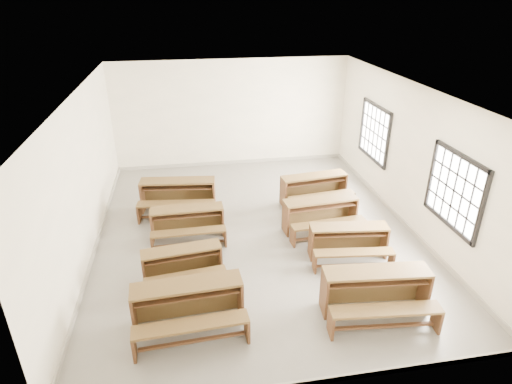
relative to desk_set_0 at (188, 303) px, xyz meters
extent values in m
plane|color=slate|center=(1.58, 2.76, -0.46)|extent=(8.50, 8.50, 0.00)
cube|color=silver|center=(1.58, 2.76, 2.71)|extent=(7.00, 8.50, 0.05)
cube|color=beige|center=(1.58, 6.98, 1.14)|extent=(7.00, 0.05, 3.20)
cube|color=beige|center=(1.58, -1.47, 1.14)|extent=(7.00, 0.05, 3.20)
cube|color=beige|center=(-1.90, 2.76, 1.14)|extent=(0.05, 8.50, 3.20)
cube|color=beige|center=(5.05, 2.76, 1.14)|extent=(0.05, 8.50, 3.20)
cube|color=gray|center=(1.58, 6.99, -0.41)|extent=(7.00, 0.04, 0.10)
cube|color=gray|center=(1.58, -1.47, -0.41)|extent=(7.00, 0.04, 0.10)
cube|color=gray|center=(-1.90, 2.76, -0.41)|extent=(0.04, 8.50, 0.10)
cube|color=gray|center=(5.06, 2.76, -0.41)|extent=(0.04, 8.50, 0.10)
cube|color=white|center=(5.05, 0.96, 1.14)|extent=(0.02, 1.50, 1.30)
cube|color=black|center=(5.03, 0.96, 1.83)|extent=(0.06, 1.62, 0.08)
cube|color=black|center=(5.03, 0.96, 0.45)|extent=(0.06, 1.62, 0.08)
cube|color=black|center=(5.03, 0.17, 1.14)|extent=(0.06, 0.08, 1.46)
cube|color=black|center=(5.03, 1.75, 1.14)|extent=(0.06, 0.08, 1.46)
cube|color=white|center=(5.05, 4.56, 1.14)|extent=(0.02, 1.50, 1.30)
cube|color=black|center=(5.03, 4.56, 1.83)|extent=(0.06, 1.62, 0.08)
cube|color=black|center=(5.03, 4.56, 0.45)|extent=(0.06, 1.62, 0.08)
cube|color=black|center=(5.03, 3.77, 1.14)|extent=(0.06, 0.08, 1.46)
cube|color=black|center=(5.03, 5.35, 1.14)|extent=(0.06, 0.08, 1.46)
cube|color=brown|center=(0.00, 0.06, 0.31)|extent=(1.79, 0.54, 0.04)
cube|color=brown|center=(-0.01, 0.26, -0.09)|extent=(1.77, 0.14, 0.75)
cube|color=brown|center=(-0.86, 0.01, -0.09)|extent=(0.07, 0.44, 0.75)
cube|color=brown|center=(0.86, 0.10, -0.09)|extent=(0.07, 0.44, 0.75)
cube|color=brown|center=(0.00, 0.04, 0.16)|extent=(1.65, 0.42, 0.02)
cube|color=brown|center=(0.03, -0.48, -0.02)|extent=(1.78, 0.40, 0.04)
cube|color=brown|center=(-0.83, -0.53, -0.25)|extent=(0.06, 0.31, 0.42)
cube|color=brown|center=(0.89, -0.44, -0.25)|extent=(0.06, 0.31, 0.42)
cube|color=brown|center=(0.03, -0.48, -0.35)|extent=(1.63, 0.14, 0.04)
cube|color=brown|center=(-0.08, 1.30, 0.18)|extent=(1.51, 0.54, 0.04)
cube|color=brown|center=(-0.10, 1.46, -0.15)|extent=(1.47, 0.21, 0.63)
cube|color=brown|center=(-0.80, 1.22, -0.15)|extent=(0.08, 0.37, 0.63)
cube|color=brown|center=(0.63, 1.38, -0.15)|extent=(0.08, 0.37, 0.63)
cube|color=brown|center=(-0.08, 1.28, 0.05)|extent=(1.39, 0.43, 0.02)
cube|color=brown|center=(-0.03, 0.85, -0.09)|extent=(1.49, 0.43, 0.04)
cube|color=brown|center=(-0.74, 0.77, -0.29)|extent=(0.07, 0.26, 0.35)
cube|color=brown|center=(0.69, 0.94, -0.29)|extent=(0.07, 0.26, 0.35)
cube|color=brown|center=(-0.03, 0.85, -0.37)|extent=(1.36, 0.20, 0.04)
cube|color=brown|center=(0.06, 2.83, 0.23)|extent=(1.58, 0.41, 0.04)
cube|color=brown|center=(0.06, 3.00, -0.13)|extent=(1.58, 0.06, 0.67)
cube|color=brown|center=(-0.71, 2.82, -0.13)|extent=(0.04, 0.39, 0.67)
cube|color=brown|center=(0.83, 2.83, -0.13)|extent=(0.04, 0.39, 0.67)
cube|color=brown|center=(0.06, 2.81, 0.09)|extent=(1.46, 0.31, 0.02)
cube|color=brown|center=(0.07, 2.34, -0.07)|extent=(1.58, 0.29, 0.04)
cube|color=brown|center=(-0.70, 2.33, -0.28)|extent=(0.04, 0.28, 0.37)
cube|color=brown|center=(0.84, 2.35, -0.28)|extent=(0.04, 0.28, 0.37)
cube|color=brown|center=(0.07, 2.34, -0.36)|extent=(1.46, 0.07, 0.04)
cube|color=brown|center=(-0.12, 4.14, 0.33)|extent=(1.84, 0.66, 0.05)
cube|color=brown|center=(-0.10, 4.34, -0.08)|extent=(1.79, 0.26, 0.77)
cube|color=brown|center=(-1.00, 4.24, -0.08)|extent=(0.10, 0.45, 0.77)
cube|color=brown|center=(0.75, 4.03, -0.08)|extent=(0.10, 0.45, 0.77)
cube|color=brown|center=(-0.13, 4.12, 0.17)|extent=(1.69, 0.53, 0.02)
cube|color=brown|center=(-0.19, 3.59, -0.01)|extent=(1.83, 0.53, 0.05)
cube|color=brown|center=(-1.06, 3.69, -0.25)|extent=(0.08, 0.32, 0.43)
cube|color=brown|center=(0.68, 3.49, -0.25)|extent=(0.08, 0.32, 0.43)
cube|color=brown|center=(-0.19, 3.59, -0.35)|extent=(1.66, 0.25, 0.05)
cube|color=brown|center=(3.12, -0.13, 0.31)|extent=(1.81, 0.61, 0.04)
cube|color=brown|center=(3.14, 0.07, -0.08)|extent=(1.77, 0.21, 0.76)
cube|color=brown|center=(2.25, -0.05, -0.08)|extent=(0.09, 0.45, 0.76)
cube|color=brown|center=(3.98, -0.22, -0.08)|extent=(0.09, 0.45, 0.76)
cube|color=brown|center=(3.11, -0.16, 0.16)|extent=(1.67, 0.49, 0.02)
cube|color=brown|center=(3.07, -0.68, -0.02)|extent=(1.80, 0.48, 0.04)
cube|color=brown|center=(2.20, -0.59, -0.25)|extent=(0.07, 0.31, 0.42)
cube|color=brown|center=(3.93, -0.76, -0.25)|extent=(0.07, 0.31, 0.42)
cube|color=brown|center=(3.07, -0.68, -0.35)|extent=(1.64, 0.21, 0.04)
cube|color=brown|center=(3.26, 1.49, 0.22)|extent=(1.60, 0.57, 0.04)
cube|color=brown|center=(3.28, 1.67, -0.13)|extent=(1.56, 0.22, 0.67)
cube|color=brown|center=(2.51, 1.58, -0.13)|extent=(0.08, 0.39, 0.67)
cube|color=brown|center=(4.02, 1.41, -0.13)|extent=(0.08, 0.39, 0.67)
cube|color=brown|center=(3.26, 1.47, 0.09)|extent=(1.47, 0.46, 0.02)
cube|color=brown|center=(3.21, 1.02, -0.07)|extent=(1.59, 0.45, 0.04)
cube|color=brown|center=(2.45, 1.11, -0.28)|extent=(0.07, 0.28, 0.37)
cube|color=brown|center=(3.97, 0.93, -0.28)|extent=(0.07, 0.28, 0.37)
cube|color=brown|center=(3.21, 1.02, -0.36)|extent=(1.44, 0.21, 0.04)
cube|color=brown|center=(3.03, 2.66, 0.27)|extent=(1.71, 0.55, 0.04)
cube|color=brown|center=(3.02, 2.85, -0.11)|extent=(1.68, 0.17, 0.71)
cube|color=brown|center=(2.22, 2.60, -0.11)|extent=(0.08, 0.42, 0.71)
cube|color=brown|center=(3.85, 2.73, -0.11)|extent=(0.08, 0.42, 0.71)
cube|color=brown|center=(3.04, 2.64, 0.12)|extent=(1.57, 0.44, 0.02)
cube|color=brown|center=(3.08, 2.15, -0.04)|extent=(1.70, 0.43, 0.04)
cube|color=brown|center=(2.26, 2.08, -0.26)|extent=(0.07, 0.30, 0.40)
cube|color=brown|center=(3.89, 2.21, -0.26)|extent=(0.07, 0.30, 0.40)
cube|color=brown|center=(3.08, 2.15, -0.36)|extent=(1.55, 0.18, 0.04)
cube|color=brown|center=(3.28, 3.98, 0.27)|extent=(1.72, 0.61, 0.04)
cube|color=brown|center=(3.26, 4.17, -0.11)|extent=(1.68, 0.23, 0.71)
cube|color=brown|center=(2.46, 3.89, -0.11)|extent=(0.09, 0.42, 0.71)
cube|color=brown|center=(4.09, 4.07, -0.11)|extent=(0.09, 0.42, 0.71)
cube|color=brown|center=(3.28, 3.96, 0.13)|extent=(1.58, 0.49, 0.02)
cube|color=brown|center=(3.34, 3.47, -0.04)|extent=(1.70, 0.48, 0.04)
cube|color=brown|center=(2.52, 3.38, -0.26)|extent=(0.07, 0.30, 0.40)
cube|color=brown|center=(4.15, 3.56, -0.26)|extent=(0.07, 0.30, 0.40)
cube|color=brown|center=(3.34, 3.47, -0.36)|extent=(1.55, 0.23, 0.04)
camera|label=1|loc=(0.15, -5.51, 4.56)|focal=30.00mm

